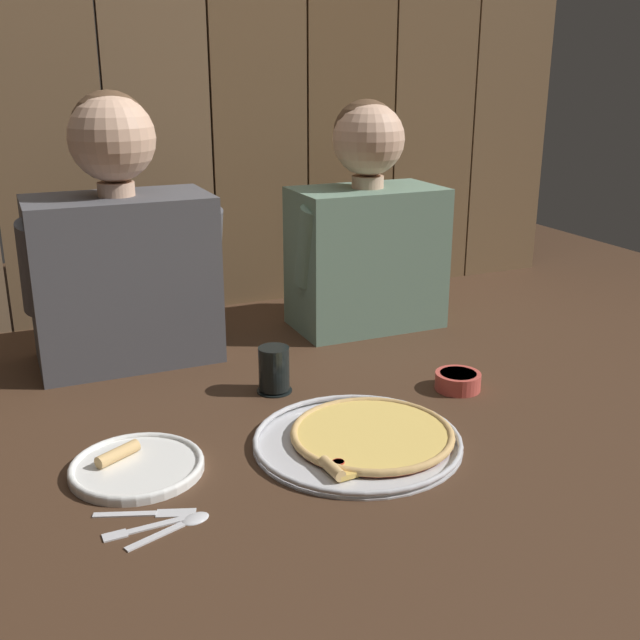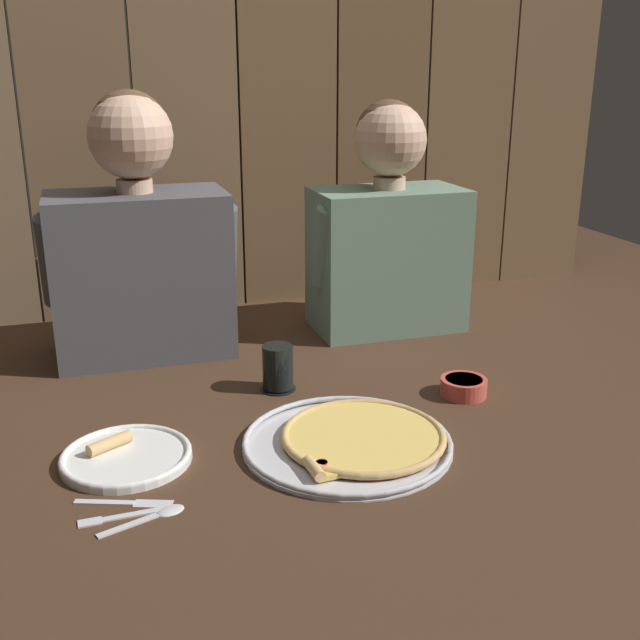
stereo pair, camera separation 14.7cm
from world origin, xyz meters
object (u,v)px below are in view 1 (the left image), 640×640
(dinner_plate, at_px, (136,466))
(diner_right, at_px, (367,229))
(pizza_tray, at_px, (364,438))
(diner_left, at_px, (121,246))
(drinking_glass, at_px, (274,370))
(dipping_bowl, at_px, (458,380))

(dinner_plate, bearing_deg, diner_right, 37.24)
(dinner_plate, bearing_deg, pizza_tray, -8.99)
(pizza_tray, bearing_deg, diner_right, 63.08)
(pizza_tray, distance_m, diner_left, 0.72)
(drinking_glass, height_order, diner_left, diner_left)
(pizza_tray, height_order, dinner_plate, dinner_plate)
(pizza_tray, bearing_deg, drinking_glass, 103.83)
(dipping_bowl, xyz_separation_m, diner_right, (0.01, 0.46, 0.24))
(pizza_tray, bearing_deg, diner_left, 117.69)
(drinking_glass, distance_m, diner_left, 0.45)
(dinner_plate, relative_size, diner_left, 0.37)
(pizza_tray, xyz_separation_m, drinking_glass, (-0.07, 0.28, 0.04))
(pizza_tray, distance_m, drinking_glass, 0.29)
(dipping_bowl, bearing_deg, drinking_glass, 158.08)
(drinking_glass, distance_m, dipping_bowl, 0.39)
(drinking_glass, xyz_separation_m, diner_right, (0.37, 0.31, 0.21))
(dinner_plate, bearing_deg, diner_left, 80.88)
(drinking_glass, relative_size, diner_left, 0.16)
(drinking_glass, height_order, dipping_bowl, drinking_glass)
(drinking_glass, relative_size, diner_right, 0.17)
(pizza_tray, height_order, dipping_bowl, dipping_bowl)
(dinner_plate, relative_size, drinking_glass, 2.30)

